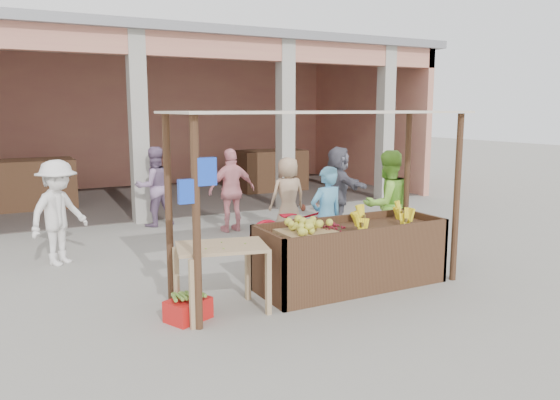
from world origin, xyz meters
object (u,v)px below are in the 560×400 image
fruit_stall (351,258)px  red_crate (188,310)px  side_table (222,257)px  motorcycle (299,224)px  vendor_blue (326,214)px  vendor_green (387,202)px

fruit_stall → red_crate: 2.40m
fruit_stall → side_table: bearing=-176.1°
red_crate → motorcycle: bearing=13.9°
side_table → red_crate: size_ratio=2.43×
fruit_stall → vendor_blue: bearing=78.4°
vendor_green → vendor_blue: bearing=1.9°
red_crate → vendor_blue: (2.57, 1.10, 0.71)m
side_table → vendor_green: (3.28, 1.06, 0.23)m
fruit_stall → side_table: 1.97m
red_crate → motorcycle: motorcycle is taller
fruit_stall → vendor_blue: 1.06m
fruit_stall → vendor_green: bearing=34.7°
vendor_blue → motorcycle: 1.04m
side_table → motorcycle: (2.22, 2.05, -0.21)m
side_table → motorcycle: 3.03m
red_crate → vendor_green: 3.95m
vendor_blue → motorcycle: (0.08, 0.97, -0.35)m
fruit_stall → side_table: (-1.94, -0.13, 0.30)m
fruit_stall → vendor_blue: (0.19, 0.95, 0.43)m
fruit_stall → side_table: size_ratio=2.23×
fruit_stall → motorcycle: 1.94m
fruit_stall → side_table: side_table is taller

